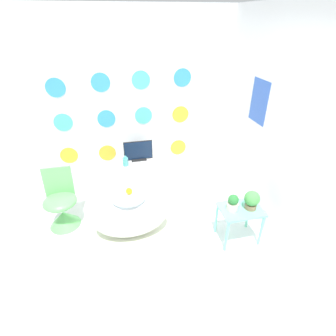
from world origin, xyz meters
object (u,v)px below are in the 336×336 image
tv (138,152)px  potted_plant_left (233,203)px  vase (125,162)px  potted_plant_right (252,200)px  chair (62,209)px  bathtub (130,214)px

tv → potted_plant_left: tv is taller
vase → potted_plant_right: 1.84m
tv → potted_plant_left: (0.93, -1.35, -0.11)m
potted_plant_left → potted_plant_right: size_ratio=0.88×
potted_plant_left → potted_plant_right: potted_plant_right is taller
vase → potted_plant_left: size_ratio=0.72×
vase → potted_plant_right: (1.36, -1.24, -0.01)m
tv → potted_plant_right: (1.15, -1.38, -0.08)m
chair → vase: (0.89, 0.48, 0.35)m
chair → tv: (1.10, 0.61, 0.42)m
potted_plant_right → tv: bearing=129.9°
potted_plant_left → bathtub: bearing=161.3°
bathtub → tv: 1.05m
chair → tv: tv is taller
tv → vase: 0.26m
vase → potted_plant_right: size_ratio=0.64×
chair → potted_plant_left: chair is taller
chair → vase: chair is taller
tv → vase: tv is taller
chair → potted_plant_right: 2.41m
tv → potted_plant_right: 1.79m
bathtub → chair: size_ratio=1.20×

